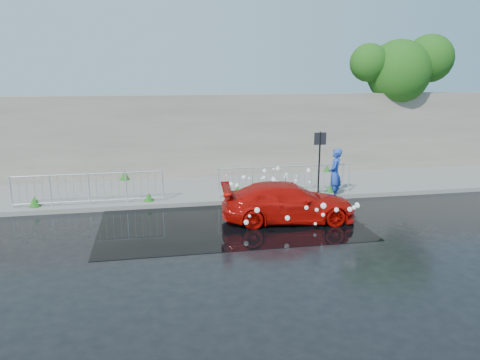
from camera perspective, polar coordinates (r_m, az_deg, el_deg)
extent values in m
plane|color=black|center=(13.83, -2.65, -6.51)|extent=(90.00, 90.00, 0.00)
cube|color=slate|center=(18.56, -4.86, -1.14)|extent=(30.00, 4.00, 0.15)
cube|color=slate|center=(16.64, -4.13, -2.81)|extent=(30.00, 0.25, 0.16)
cube|color=#6D665C|center=(20.36, -5.62, 5.37)|extent=(30.00, 0.60, 3.50)
cube|color=black|center=(14.84, -1.28, -5.09)|extent=(8.00, 5.00, 0.01)
cylinder|color=black|center=(17.42, 9.62, 1.73)|extent=(0.06, 0.06, 2.50)
cube|color=black|center=(17.26, 9.75, 4.99)|extent=(0.45, 0.04, 0.45)
cylinder|color=#332114|center=(24.27, 18.54, 7.44)|extent=(0.36, 0.36, 5.00)
sphere|color=#124911|center=(23.23, 18.80, 12.39)|extent=(2.92, 2.92, 2.92)
sphere|color=#124911|center=(24.00, 22.12, 13.58)|extent=(2.21, 2.21, 2.21)
sphere|color=#124911|center=(22.54, 15.45, 13.63)|extent=(1.73, 1.73, 1.73)
cylinder|color=silver|center=(17.37, -26.14, -1.36)|extent=(0.05, 0.05, 1.10)
cylinder|color=silver|center=(16.72, -9.42, -0.67)|extent=(0.05, 0.05, 1.10)
cylinder|color=silver|center=(16.75, -18.06, 0.69)|extent=(5.00, 0.04, 0.04)
cylinder|color=silver|center=(16.97, -17.83, -2.44)|extent=(5.00, 0.04, 0.04)
cylinder|color=silver|center=(16.88, -2.62, -0.38)|extent=(0.05, 0.05, 1.10)
cylinder|color=silver|center=(18.25, 13.11, 0.33)|extent=(0.05, 0.05, 1.10)
cylinder|color=silver|center=(17.29, 5.59, 1.67)|extent=(5.00, 0.04, 0.04)
cylinder|color=silver|center=(17.50, 5.52, -1.38)|extent=(5.00, 0.04, 0.04)
cone|color=#174111|center=(17.32, -23.74, -2.39)|extent=(0.40, 0.40, 0.38)
cone|color=#174111|center=(16.87, -11.07, -2.02)|extent=(0.36, 0.36, 0.31)
cone|color=#174111|center=(17.12, -0.31, -1.33)|extent=(0.44, 0.44, 0.42)
cone|color=#174111|center=(18.12, 10.95, -0.99)|extent=(0.38, 0.38, 0.28)
cone|color=#174111|center=(20.29, -13.90, 0.57)|extent=(0.42, 0.42, 0.41)
cone|color=#174111|center=(21.72, 10.52, 1.44)|extent=(0.34, 0.34, 0.31)
sphere|color=white|center=(16.83, 4.15, -0.14)|extent=(0.16, 0.16, 0.16)
sphere|color=white|center=(17.45, 5.59, 0.40)|extent=(0.16, 0.16, 0.16)
sphere|color=white|center=(17.75, 4.64, 1.42)|extent=(0.17, 0.17, 0.17)
sphere|color=white|center=(16.49, -0.39, -0.64)|extent=(0.14, 0.14, 0.14)
sphere|color=white|center=(17.10, 8.48, -0.25)|extent=(0.09, 0.09, 0.09)
sphere|color=white|center=(17.96, 8.34, 1.17)|extent=(0.16, 0.16, 0.16)
sphere|color=white|center=(16.23, 8.69, -2.76)|extent=(0.10, 0.10, 0.10)
sphere|color=white|center=(16.76, 4.48, -0.26)|extent=(0.12, 0.12, 0.12)
sphere|color=white|center=(15.37, -1.54, -3.26)|extent=(0.14, 0.14, 0.14)
sphere|color=white|center=(16.86, 2.92, 0.30)|extent=(0.12, 0.12, 0.12)
sphere|color=white|center=(16.70, 5.41, -1.10)|extent=(0.07, 0.07, 0.07)
sphere|color=white|center=(17.61, 3.01, 1.14)|extent=(0.15, 0.15, 0.15)
sphere|color=white|center=(16.08, -1.31, -1.41)|extent=(0.14, 0.14, 0.14)
sphere|color=white|center=(16.54, 1.74, -0.99)|extent=(0.15, 0.15, 0.15)
sphere|color=white|center=(16.43, -1.14, -0.51)|extent=(0.17, 0.17, 0.17)
sphere|color=white|center=(16.98, 6.81, -0.06)|extent=(0.10, 0.10, 0.10)
sphere|color=white|center=(16.23, 9.67, -2.62)|extent=(0.08, 0.08, 0.08)
sphere|color=white|center=(16.84, 1.11, 0.20)|extent=(0.09, 0.09, 0.09)
sphere|color=white|center=(16.66, 9.99, -1.78)|extent=(0.16, 0.16, 0.16)
sphere|color=white|center=(16.02, 6.19, -2.71)|extent=(0.15, 0.15, 0.15)
sphere|color=white|center=(16.23, 2.64, -1.39)|extent=(0.11, 0.11, 0.11)
sphere|color=white|center=(17.34, 5.67, 0.75)|extent=(0.10, 0.10, 0.10)
sphere|color=white|center=(17.04, -1.69, 0.58)|extent=(0.06, 0.06, 0.06)
sphere|color=white|center=(16.05, -1.71, -1.34)|extent=(0.16, 0.16, 0.16)
sphere|color=white|center=(18.14, 8.32, 1.36)|extent=(0.07, 0.07, 0.07)
sphere|color=white|center=(17.09, 4.06, 0.12)|extent=(0.15, 0.15, 0.15)
sphere|color=white|center=(15.89, 6.01, -2.96)|extent=(0.08, 0.08, 0.08)
sphere|color=white|center=(17.33, 6.91, 0.48)|extent=(0.07, 0.07, 0.07)
sphere|color=white|center=(17.86, 4.08, 1.35)|extent=(0.09, 0.09, 0.09)
sphere|color=white|center=(16.15, 7.95, -2.41)|extent=(0.16, 0.16, 0.16)
sphere|color=white|center=(17.92, 4.62, 1.65)|extent=(0.09, 0.09, 0.09)
sphere|color=white|center=(15.78, 5.27, -3.08)|extent=(0.11, 0.11, 0.11)
sphere|color=white|center=(16.95, 0.44, 0.35)|extent=(0.14, 0.14, 0.14)
sphere|color=white|center=(16.96, 0.41, 0.36)|extent=(0.09, 0.09, 0.09)
sphere|color=white|center=(16.57, 1.76, -0.76)|extent=(0.10, 0.10, 0.10)
sphere|color=white|center=(16.69, 2.65, 0.19)|extent=(0.08, 0.08, 0.08)
sphere|color=white|center=(15.84, 1.60, -3.08)|extent=(0.14, 0.14, 0.14)
sphere|color=white|center=(13.73, 14.16, -3.07)|extent=(0.12, 0.12, 0.12)
sphere|color=white|center=(13.71, 13.24, -3.50)|extent=(0.14, 0.14, 0.14)
sphere|color=white|center=(13.97, 14.07, -2.90)|extent=(0.12, 0.12, 0.12)
sphere|color=white|center=(12.93, 10.14, -3.10)|extent=(0.16, 0.16, 0.16)
sphere|color=white|center=(13.18, 8.09, -3.36)|extent=(0.12, 0.12, 0.12)
sphere|color=white|center=(13.81, 13.73, -3.27)|extent=(0.12, 0.12, 0.12)
sphere|color=white|center=(12.84, 2.09, -3.69)|extent=(0.15, 0.15, 0.15)
sphere|color=white|center=(12.47, 1.18, -4.42)|extent=(0.08, 0.08, 0.08)
sphere|color=white|center=(13.71, 0.76, -5.18)|extent=(0.15, 0.15, 0.15)
sphere|color=white|center=(13.81, 5.80, -4.63)|extent=(0.15, 0.15, 0.15)
sphere|color=white|center=(12.87, 9.34, -3.61)|extent=(0.10, 0.10, 0.10)
sphere|color=white|center=(14.23, 9.17, -5.29)|extent=(0.09, 0.09, 0.09)
sphere|color=white|center=(13.34, 11.67, -3.59)|extent=(0.13, 0.13, 0.13)
sphere|color=white|center=(14.08, 10.09, -4.19)|extent=(0.11, 0.11, 0.11)
imported|color=#B20B07|center=(14.84, 5.89, -2.71)|extent=(4.35, 2.10, 1.22)
imported|color=blue|center=(17.61, 11.51, 0.75)|extent=(0.71, 0.82, 1.88)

